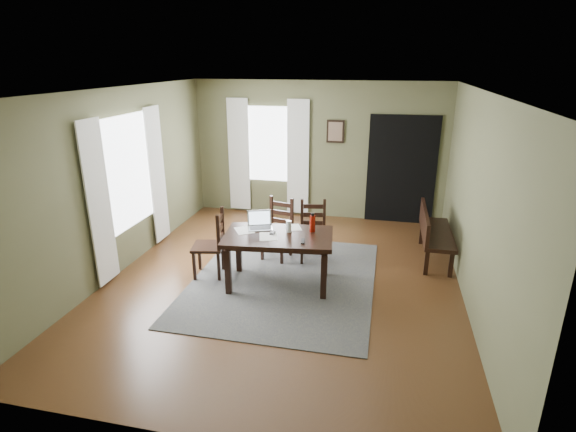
% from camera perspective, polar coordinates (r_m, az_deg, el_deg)
% --- Properties ---
extents(ground, '(5.00, 6.00, 0.01)m').
position_cam_1_polar(ground, '(6.66, -0.56, -8.21)').
color(ground, '#492C16').
extents(room_shell, '(5.02, 6.02, 2.71)m').
position_cam_1_polar(room_shell, '(6.04, -0.62, 7.19)').
color(room_shell, brown).
rests_on(room_shell, ground).
extents(rug, '(2.60, 3.20, 0.01)m').
position_cam_1_polar(rug, '(6.65, -0.56, -8.13)').
color(rug, '#414141').
rests_on(rug, ground).
extents(dining_table, '(1.59, 1.06, 0.75)m').
position_cam_1_polar(dining_table, '(6.28, -1.22, -3.20)').
color(dining_table, black).
rests_on(dining_table, rug).
extents(chair_end, '(0.52, 0.52, 1.01)m').
position_cam_1_polar(chair_end, '(6.70, -9.67, -3.59)').
color(chair_end, black).
rests_on(chair_end, rug).
extents(chair_back_left, '(0.51, 0.51, 0.97)m').
position_cam_1_polar(chair_back_left, '(7.22, -1.29, -1.73)').
color(chair_back_left, black).
rests_on(chair_back_left, rug).
extents(chair_back_right, '(0.48, 0.48, 0.96)m').
position_cam_1_polar(chair_back_right, '(7.17, 3.18, -1.98)').
color(chair_back_right, black).
rests_on(chair_back_right, rug).
extents(bench, '(0.46, 1.45, 0.82)m').
position_cam_1_polar(bench, '(7.53, 17.85, -1.75)').
color(bench, black).
rests_on(bench, ground).
extents(laptop, '(0.42, 0.38, 0.24)m').
position_cam_1_polar(laptop, '(6.50, -3.60, -0.96)').
color(laptop, '#B7B7BC').
rests_on(laptop, dining_table).
extents(computer_mouse, '(0.06, 0.10, 0.03)m').
position_cam_1_polar(computer_mouse, '(6.26, -2.00, -2.17)').
color(computer_mouse, '#3F3F42').
rests_on(computer_mouse, dining_table).
extents(tv_remote, '(0.07, 0.17, 0.02)m').
position_cam_1_polar(tv_remote, '(6.01, 1.89, -3.22)').
color(tv_remote, black).
rests_on(tv_remote, dining_table).
extents(drinking_glass, '(0.10, 0.10, 0.17)m').
position_cam_1_polar(drinking_glass, '(6.31, 0.10, -1.32)').
color(drinking_glass, silver).
rests_on(drinking_glass, dining_table).
extents(water_bottle, '(0.11, 0.11, 0.27)m').
position_cam_1_polar(water_bottle, '(6.33, 3.13, -0.91)').
color(water_bottle, '#B61D0E').
rests_on(water_bottle, dining_table).
extents(paper_a, '(0.37, 0.39, 0.00)m').
position_cam_1_polar(paper_a, '(6.43, -5.57, -1.81)').
color(paper_a, white).
rests_on(paper_a, dining_table).
extents(paper_c, '(0.31, 0.34, 0.00)m').
position_cam_1_polar(paper_c, '(6.51, 0.64, -1.47)').
color(paper_c, white).
rests_on(paper_c, dining_table).
extents(paper_e, '(0.32, 0.37, 0.00)m').
position_cam_1_polar(paper_e, '(6.19, -2.52, -2.60)').
color(paper_e, white).
rests_on(paper_e, dining_table).
extents(window_left, '(0.01, 1.30, 1.70)m').
position_cam_1_polar(window_left, '(7.25, -19.70, 5.25)').
color(window_left, white).
rests_on(window_left, ground).
extents(window_back, '(1.00, 0.01, 1.50)m').
position_cam_1_polar(window_back, '(9.18, -2.53, 9.10)').
color(window_back, white).
rests_on(window_back, ground).
extents(curtain_left_near, '(0.03, 0.48, 2.30)m').
position_cam_1_polar(curtain_left_near, '(6.64, -22.87, 1.39)').
color(curtain_left_near, silver).
rests_on(curtain_left_near, ground).
extents(curtain_left_far, '(0.03, 0.48, 2.30)m').
position_cam_1_polar(curtain_left_far, '(7.98, -16.27, 4.96)').
color(curtain_left_far, silver).
rests_on(curtain_left_far, ground).
extents(curtain_back_left, '(0.44, 0.03, 2.30)m').
position_cam_1_polar(curtain_back_left, '(9.37, -6.25, 7.66)').
color(curtain_back_left, silver).
rests_on(curtain_back_left, ground).
extents(curtain_back_right, '(0.44, 0.03, 2.30)m').
position_cam_1_polar(curtain_back_right, '(9.06, 1.27, 7.37)').
color(curtain_back_right, silver).
rests_on(curtain_back_right, ground).
extents(framed_picture, '(0.34, 0.03, 0.44)m').
position_cam_1_polar(framed_picture, '(8.87, 6.04, 10.63)').
color(framed_picture, black).
rests_on(framed_picture, ground).
extents(doorway_back, '(1.30, 0.03, 2.10)m').
position_cam_1_polar(doorway_back, '(8.96, 14.21, 5.67)').
color(doorway_back, black).
rests_on(doorway_back, ground).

